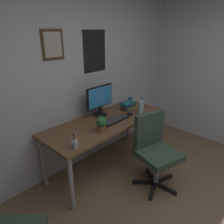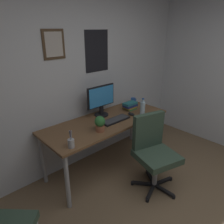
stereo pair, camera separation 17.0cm
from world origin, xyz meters
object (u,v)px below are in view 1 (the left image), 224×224
(coffee_mug_near, at_px, (130,100))
(potted_plant, at_px, (101,124))
(office_chair, at_px, (154,147))
(book_stack_left, at_px, (128,105))
(pen_cup, at_px, (75,144))
(water_bottle, at_px, (141,107))
(keyboard, at_px, (115,120))
(monitor, at_px, (100,100))
(computer_mouse, at_px, (130,114))

(coffee_mug_near, xyz_separation_m, potted_plant, (-1.05, -0.40, 0.06))
(office_chair, distance_m, coffee_mug_near, 1.12)
(coffee_mug_near, xyz_separation_m, book_stack_left, (-0.24, -0.15, 0.01))
(office_chair, height_order, coffee_mug_near, office_chair)
(coffee_mug_near, height_order, potted_plant, potted_plant)
(coffee_mug_near, relative_size, pen_cup, 0.59)
(water_bottle, xyz_separation_m, pen_cup, (-1.24, -0.06, -0.05))
(keyboard, distance_m, potted_plant, 0.37)
(monitor, height_order, computer_mouse, monitor)
(monitor, relative_size, book_stack_left, 2.10)
(water_bottle, distance_m, coffee_mug_near, 0.51)
(water_bottle, relative_size, coffee_mug_near, 2.15)
(office_chair, bearing_deg, water_bottle, 53.78)
(water_bottle, relative_size, book_stack_left, 1.15)
(water_bottle, height_order, coffee_mug_near, water_bottle)
(keyboard, distance_m, book_stack_left, 0.49)
(computer_mouse, bearing_deg, coffee_mug_near, 38.53)
(keyboard, relative_size, potted_plant, 2.21)
(computer_mouse, relative_size, coffee_mug_near, 0.94)
(potted_plant, bearing_deg, computer_mouse, 6.71)
(coffee_mug_near, distance_m, book_stack_left, 0.28)
(office_chair, distance_m, potted_plant, 0.73)
(potted_plant, height_order, pen_cup, pen_cup)
(pen_cup, bearing_deg, coffee_mug_near, 17.53)
(computer_mouse, height_order, water_bottle, water_bottle)
(monitor, bearing_deg, potted_plant, -132.07)
(office_chair, xyz_separation_m, coffee_mug_near, (0.62, 0.89, 0.26))
(monitor, bearing_deg, coffee_mug_near, 1.77)
(potted_plant, bearing_deg, keyboard, 14.69)
(computer_mouse, bearing_deg, monitor, 136.37)
(potted_plant, xyz_separation_m, book_stack_left, (0.81, 0.25, -0.05))
(water_bottle, relative_size, potted_plant, 1.29)
(water_bottle, bearing_deg, potted_plant, 178.14)
(coffee_mug_near, bearing_deg, pen_cup, -162.47)
(water_bottle, distance_m, potted_plant, 0.78)
(computer_mouse, height_order, coffee_mug_near, coffee_mug_near)
(book_stack_left, bearing_deg, coffee_mug_near, 30.97)
(office_chair, bearing_deg, coffee_mug_near, 55.16)
(water_bottle, distance_m, book_stack_left, 0.28)
(potted_plant, distance_m, book_stack_left, 0.85)
(pen_cup, relative_size, book_stack_left, 0.91)
(monitor, relative_size, coffee_mug_near, 3.92)
(keyboard, relative_size, pen_cup, 2.15)
(potted_plant, bearing_deg, book_stack_left, 17.21)
(computer_mouse, distance_m, water_bottle, 0.18)
(pen_cup, bearing_deg, office_chair, -24.88)
(monitor, height_order, keyboard, monitor)
(office_chair, xyz_separation_m, book_stack_left, (0.38, 0.75, 0.27))
(book_stack_left, bearing_deg, potted_plant, -162.79)
(water_bottle, height_order, book_stack_left, water_bottle)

